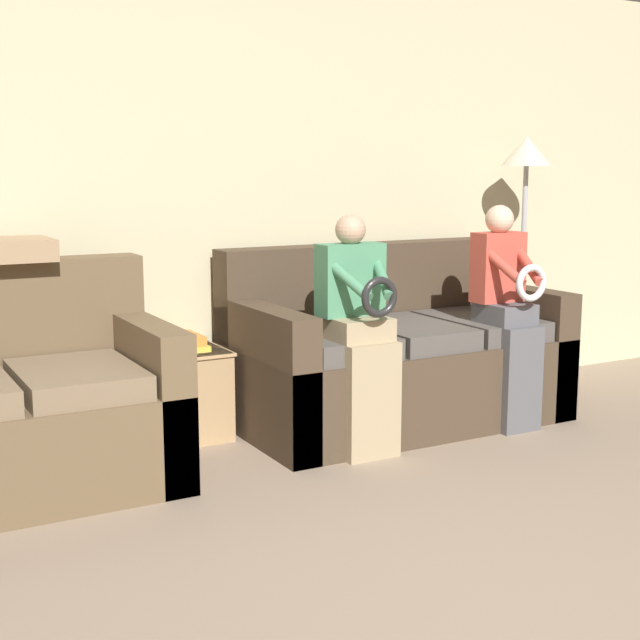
{
  "coord_description": "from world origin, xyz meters",
  "views": [
    {
      "loc": [
        -1.82,
        -1.42,
        1.42
      ],
      "look_at": [
        0.02,
        1.9,
        0.77
      ],
      "focal_mm": 50.0,
      "sensor_mm": 36.0,
      "label": 1
    }
  ],
  "objects_px": {
    "child_left_seated": "(360,326)",
    "book_stack": "(182,342)",
    "child_right_seated": "(508,307)",
    "couch_main": "(393,360)",
    "couch_side": "(9,413)",
    "side_shelf": "(183,392)",
    "throw_pillow": "(9,250)",
    "floor_lamp": "(526,179)"
  },
  "relations": [
    {
      "from": "side_shelf",
      "to": "throw_pillow",
      "type": "bearing_deg",
      "value": -176.99
    },
    {
      "from": "book_stack",
      "to": "floor_lamp",
      "type": "xyz_separation_m",
      "value": [
        2.26,
        -0.06,
        0.84
      ]
    },
    {
      "from": "couch_side",
      "to": "side_shelf",
      "type": "distance_m",
      "value": 1.01
    },
    {
      "from": "child_left_seated",
      "to": "side_shelf",
      "type": "xyz_separation_m",
      "value": [
        -0.69,
        0.66,
        -0.4
      ]
    },
    {
      "from": "couch_side",
      "to": "side_shelf",
      "type": "relative_size",
      "value": 2.95
    },
    {
      "from": "child_left_seated",
      "to": "child_right_seated",
      "type": "xyz_separation_m",
      "value": [
        0.94,
        0.0,
        0.02
      ]
    },
    {
      "from": "couch_side",
      "to": "throw_pillow",
      "type": "height_order",
      "value": "throw_pillow"
    },
    {
      "from": "book_stack",
      "to": "floor_lamp",
      "type": "distance_m",
      "value": 2.41
    },
    {
      "from": "side_shelf",
      "to": "couch_side",
      "type": "bearing_deg",
      "value": -159.61
    },
    {
      "from": "couch_side",
      "to": "floor_lamp",
      "type": "height_order",
      "value": "floor_lamp"
    },
    {
      "from": "side_shelf",
      "to": "throw_pillow",
      "type": "xyz_separation_m",
      "value": [
        -0.85,
        -0.04,
        0.8
      ]
    },
    {
      "from": "couch_main",
      "to": "side_shelf",
      "type": "relative_size",
      "value": 3.82
    },
    {
      "from": "couch_side",
      "to": "book_stack",
      "type": "bearing_deg",
      "value": 20.77
    },
    {
      "from": "throw_pillow",
      "to": "floor_lamp",
      "type": "bearing_deg",
      "value": -0.17
    },
    {
      "from": "book_stack",
      "to": "couch_main",
      "type": "bearing_deg",
      "value": -12.7
    },
    {
      "from": "couch_side",
      "to": "child_right_seated",
      "type": "bearing_deg",
      "value": -6.84
    },
    {
      "from": "book_stack",
      "to": "floor_lamp",
      "type": "height_order",
      "value": "floor_lamp"
    },
    {
      "from": "child_left_seated",
      "to": "side_shelf",
      "type": "height_order",
      "value": "child_left_seated"
    },
    {
      "from": "book_stack",
      "to": "throw_pillow",
      "type": "relative_size",
      "value": 0.73
    },
    {
      "from": "couch_main",
      "to": "couch_side",
      "type": "relative_size",
      "value": 1.29
    },
    {
      "from": "child_left_seated",
      "to": "floor_lamp",
      "type": "height_order",
      "value": "floor_lamp"
    },
    {
      "from": "couch_side",
      "to": "floor_lamp",
      "type": "distance_m",
      "value": 3.37
    },
    {
      "from": "child_right_seated",
      "to": "throw_pillow",
      "type": "height_order",
      "value": "child_right_seated"
    },
    {
      "from": "couch_side",
      "to": "floor_lamp",
      "type": "bearing_deg",
      "value": 5.27
    },
    {
      "from": "couch_main",
      "to": "child_left_seated",
      "type": "height_order",
      "value": "child_left_seated"
    },
    {
      "from": "child_right_seated",
      "to": "throw_pillow",
      "type": "relative_size",
      "value": 3.23
    },
    {
      "from": "child_left_seated",
      "to": "book_stack",
      "type": "distance_m",
      "value": 0.97
    },
    {
      "from": "child_right_seated",
      "to": "floor_lamp",
      "type": "bearing_deg",
      "value": 43.69
    },
    {
      "from": "child_right_seated",
      "to": "book_stack",
      "type": "relative_size",
      "value": 4.39
    },
    {
      "from": "couch_side",
      "to": "child_left_seated",
      "type": "distance_m",
      "value": 1.68
    },
    {
      "from": "floor_lamp",
      "to": "child_left_seated",
      "type": "bearing_deg",
      "value": -158.96
    },
    {
      "from": "couch_main",
      "to": "floor_lamp",
      "type": "relative_size",
      "value": 1.13
    },
    {
      "from": "couch_side",
      "to": "floor_lamp",
      "type": "xyz_separation_m",
      "value": [
        3.2,
        0.3,
        1.0
      ]
    },
    {
      "from": "floor_lamp",
      "to": "child_right_seated",
      "type": "bearing_deg",
      "value": -136.31
    },
    {
      "from": "child_left_seated",
      "to": "child_right_seated",
      "type": "bearing_deg",
      "value": 0.15
    },
    {
      "from": "floor_lamp",
      "to": "throw_pillow",
      "type": "distance_m",
      "value": 3.13
    },
    {
      "from": "couch_main",
      "to": "child_left_seated",
      "type": "distance_m",
      "value": 0.69
    },
    {
      "from": "child_right_seated",
      "to": "book_stack",
      "type": "bearing_deg",
      "value": 157.76
    },
    {
      "from": "couch_main",
      "to": "floor_lamp",
      "type": "xyz_separation_m",
      "value": [
        1.1,
        0.2,
        1.0
      ]
    },
    {
      "from": "throw_pillow",
      "to": "child_right_seated",
      "type": "bearing_deg",
      "value": -13.9
    },
    {
      "from": "side_shelf",
      "to": "book_stack",
      "type": "height_order",
      "value": "book_stack"
    },
    {
      "from": "couch_main",
      "to": "child_left_seated",
      "type": "xyz_separation_m",
      "value": [
        -0.47,
        -0.41,
        0.3
      ]
    }
  ]
}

